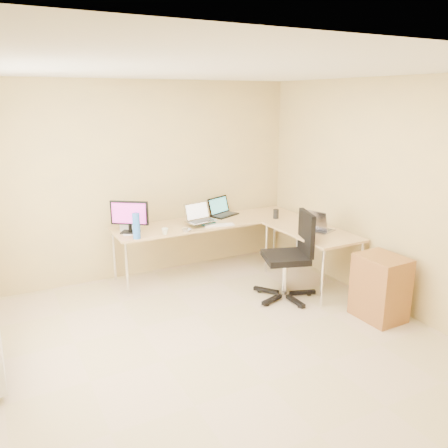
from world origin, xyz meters
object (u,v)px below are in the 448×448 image
laptop_black (224,207)px  water_bottle (136,226)px  mug (165,231)px  office_chair (285,259)px  cabinet (380,288)px  laptop_return (321,222)px  laptop_center (201,213)px  keyboard (219,225)px  desk_main (210,246)px  desk_return (311,257)px  monitor (130,217)px  desk_fan (135,216)px

laptop_black → water_bottle: 1.53m
mug → office_chair: 1.52m
laptop_black → cabinet: size_ratio=0.57×
mug → laptop_return: bearing=-23.1°
laptop_return → cabinet: 1.17m
laptop_center → laptop_black: laptop_center is taller
laptop_center → office_chair: size_ratio=0.35×
laptop_center → keyboard: (0.21, -0.12, -0.16)m
keyboard → mug: mug is taller
desk_main → keyboard: size_ratio=6.75×
desk_return → laptop_center: laptop_center is taller
laptop_return → water_bottle: bearing=49.1°
monitor → keyboard: size_ratio=1.23×
desk_return → monitor: 2.39m
water_bottle → laptop_return: bearing=-19.6°
laptop_return → laptop_center: bearing=31.7°
laptop_return → office_chair: size_ratio=0.32×
mug → laptop_black: bearing=24.7°
mug → laptop_center: bearing=16.2°
desk_return → cabinet: 1.14m
laptop_center → desk_fan: (-0.80, 0.33, -0.02)m
laptop_black → office_chair: size_ratio=0.38×
office_chair → cabinet: bearing=-38.0°
laptop_center → keyboard: bearing=-42.0°
desk_fan → laptop_return: 2.41m
monitor → keyboard: monitor is taller
desk_main → laptop_center: laptop_center is taller
keyboard → laptop_black: bearing=72.6°
desk_main → mug: size_ratio=31.01×
laptop_black → office_chair: office_chair is taller
laptop_center → desk_fan: 0.86m
mug → water_bottle: size_ratio=0.27×
laptop_center → water_bottle: water_bottle is taller
laptop_return → desk_fan: bearing=36.8°
cabinet → laptop_black: bearing=106.0°
desk_main → cabinet: desk_main is taller
desk_return → cabinet: (0.06, -1.14, -0.01)m
water_bottle → cabinet: bearing=-40.4°
laptop_black → office_chair: bearing=-108.7°
cabinet → desk_fan: bearing=129.9°
keyboard → water_bottle: (-1.14, -0.04, 0.15)m
monitor → laptop_black: bearing=44.5°
laptop_center → cabinet: laptop_center is taller
monitor → mug: bearing=-1.2°
keyboard → office_chair: bearing=-50.5°
office_chair → cabinet: office_chair is taller
mug → water_bottle: 0.38m
desk_return → cabinet: bearing=-86.9°
mug → office_chair: office_chair is taller
monitor → laptop_center: monitor is taller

